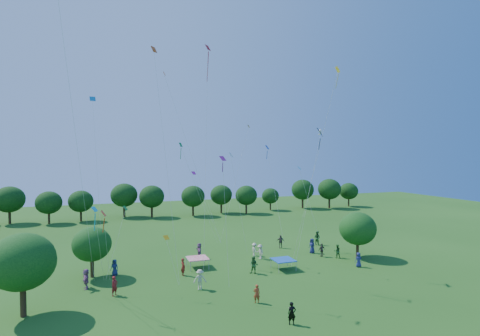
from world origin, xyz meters
The scene contains 41 objects.
near_tree_west centered at (-18.04, 12.32, 4.18)m, with size 4.79×4.79×6.34m.
near_tree_north centered at (-13.45, 20.35, 3.32)m, with size 3.79×3.79×5.04m.
near_tree_east centered at (16.13, 17.47, 3.47)m, with size 4.33×4.33×5.43m.
treeline centered at (-1.73, 55.43, 4.09)m, with size 88.01×8.77×6.77m.
tent_red_stripe centered at (-2.79, 19.89, 1.04)m, with size 2.20×2.20×1.10m.
tent_blue centered at (5.70, 16.20, 1.04)m, with size 2.20×2.20×1.10m.
man_in_black centered at (0.51, 4.27, 0.81)m, with size 0.61×0.39×1.62m, color black.
crowd_person_0 centered at (12.08, 21.08, 0.91)m, with size 0.89×0.48×1.81m, color navy.
crowd_person_1 centered at (-0.39, 8.81, 0.77)m, with size 0.57×0.37×1.53m, color #9F371D.
crowd_person_2 centered at (2.20, 15.93, 0.89)m, with size 0.88×0.48×1.78m, color #2B622A.
crowd_person_3 centered at (-4.09, 13.41, 0.92)m, with size 1.20×0.54×1.83m, color #B6B391.
crowd_person_4 centered at (9.45, 24.65, 0.86)m, with size 1.01×0.46×1.72m, color #453C37.
crowd_person_5 centered at (-13.87, 17.04, 0.92)m, with size 1.72×0.62×1.85m, color #925585.
crowd_person_6 centered at (-11.33, 20.14, 0.82)m, with size 0.81×0.44×1.65m, color navy.
crowd_person_7 centered at (-11.44, 14.41, 0.85)m, with size 0.63×0.41×1.70m, color maroon.
crowd_person_8 centered at (14.92, 24.57, 0.95)m, with size 0.93×0.51×1.89m, color #265825.
crowd_person_9 centered at (4.78, 22.24, 0.78)m, with size 1.02×0.46×1.57m, color beige.
crowd_person_10 centered at (12.32, 19.20, 0.80)m, with size 0.93×0.42×1.59m, color #3B332F.
crowd_person_11 centered at (-1.75, 23.49, 0.90)m, with size 1.68×0.60×1.79m, color #854E7F.
crowd_person_12 centered at (13.85, 14.25, 0.79)m, with size 0.78×0.42×1.58m, color navy.
crowd_person_13 centered at (-4.78, 17.82, 0.88)m, with size 0.66×0.42×1.76m, color maroon.
crowd_person_14 centered at (13.75, 18.13, 0.80)m, with size 0.79×0.43×1.60m, color #285B27.
crowd_person_15 centered at (4.93, 20.79, 0.85)m, with size 1.12×0.50×1.71m, color #C0B09A.
pirate_kite centered at (9.21, 14.87, 14.32)m, with size 3.73×1.34×13.82m.
red_high_kite centered at (-2.37, 17.17, 18.86)m, with size 2.11×5.23×22.23m.
small_kite_0 centered at (-7.46, 14.44, 17.03)m, with size 1.88×3.98×20.76m.
small_kite_1 centered at (-12.18, 11.24, 6.84)m, with size 0.65×4.34×6.71m.
small_kite_2 centered at (-7.08, 12.73, 4.65)m, with size 1.10×1.81×3.97m.
small_kite_3 centered at (-10.66, 15.90, 6.47)m, with size 2.01×1.62×6.29m.
small_kite_4 centered at (-13.25, 26.94, 15.22)m, with size 1.34×7.02×17.88m.
small_kite_5 centered at (-2.60, 10.81, 10.12)m, with size 0.68×1.63×10.85m.
small_kite_6 centered at (-14.44, 10.57, 17.14)m, with size 2.15×6.48×22.22m.
small_kite_7 centered at (8.20, 16.11, 8.74)m, with size 3.75×0.93×9.72m.
small_kite_8 centered at (-3.26, 27.36, 16.57)m, with size 6.48×4.05×21.42m.
small_kite_9 centered at (5.07, 27.65, 12.08)m, with size 5.50×4.09×15.10m.
small_kite_10 centered at (6.89, 9.82, 15.88)m, with size 2.93×3.88×18.79m.
small_kite_11 centered at (-3.05, 23.63, 11.06)m, with size 5.07×1.89×12.37m.
small_kite_12 centered at (8.39, 25.90, 11.41)m, with size 0.73×5.05×12.25m.
small_kite_13 centered at (-1.02, 26.98, 8.43)m, with size 3.19×2.78×8.84m.
small_kite_14 centered at (1.57, 20.57, 10.45)m, with size 1.85×1.50×11.21m.
small_kite_15 centered at (-12.69, 9.43, 6.96)m, with size 0.73×6.96×7.36m.
Camera 1 is at (-11.94, -19.49, 12.24)m, focal length 28.00 mm.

